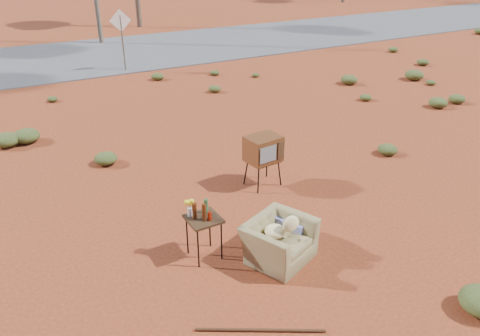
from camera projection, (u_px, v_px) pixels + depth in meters
ground at (259, 255)px, 7.27m from camera, size 140.00×140.00×0.00m
highway at (68, 58)px, 19.01m from camera, size 140.00×7.00×0.04m
armchair at (281, 233)px, 7.08m from camera, size 1.28×1.12×0.86m
tv_unit at (263, 150)px, 8.99m from camera, size 0.69×0.58×1.03m
side_table at (200, 216)px, 6.93m from camera, size 0.50×0.50×0.98m
rusty_bar at (260, 330)px, 5.84m from camera, size 1.43×0.85×0.04m
road_sign at (121, 29)px, 16.66m from camera, size 0.78×0.06×2.19m
scrub_patch at (123, 154)px, 10.30m from camera, size 17.49×8.07×0.33m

